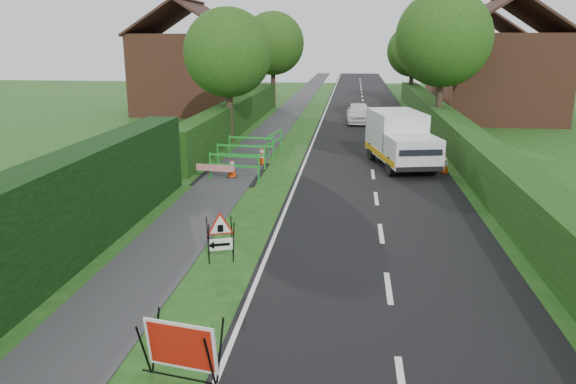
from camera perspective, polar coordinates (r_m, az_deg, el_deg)
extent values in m
plane|color=#1A4814|center=(11.47, -2.35, -11.29)|extent=(120.00, 120.00, 0.00)
cube|color=black|center=(45.43, 7.69, 8.62)|extent=(6.00, 90.00, 0.02)
cube|color=#2D2D30|center=(45.66, 0.69, 8.79)|extent=(2.00, 90.00, 0.02)
cube|color=black|center=(13.14, -24.73, -9.17)|extent=(1.10, 18.00, 2.50)
cube|color=#14380F|center=(33.20, -5.08, 6.30)|extent=(1.00, 24.00, 1.80)
cube|color=#14380F|center=(27.07, 16.82, 3.67)|extent=(1.20, 50.00, 1.50)
cube|color=brown|center=(41.85, -9.81, 11.76)|extent=(7.00, 7.00, 5.50)
cube|color=#331E19|center=(42.33, -12.43, 16.88)|extent=(4.00, 7.40, 2.58)
cube|color=#331E19|center=(41.36, -7.62, 17.14)|extent=(4.00, 7.40, 2.58)
cube|color=#331E19|center=(41.86, -10.13, 18.52)|extent=(0.25, 7.40, 0.18)
cube|color=brown|center=(39.34, 20.70, 10.82)|extent=(7.00, 7.00, 5.50)
cube|color=#331E19|center=(38.92, 18.64, 16.64)|extent=(4.00, 7.40, 2.58)
cube|color=#331E19|center=(39.75, 23.77, 16.12)|extent=(4.00, 7.40, 2.58)
cube|color=brown|center=(53.21, 18.18, 11.93)|extent=(7.00, 7.00, 5.50)
cube|color=#331E19|center=(52.86, 16.60, 16.22)|extent=(4.00, 7.40, 2.58)
cube|color=#331E19|center=(53.54, 20.44, 15.89)|extent=(4.00, 7.40, 2.58)
cube|color=#331E19|center=(53.22, 18.64, 17.23)|extent=(0.25, 7.40, 0.18)
cylinder|color=#2D2116|center=(29.06, -5.94, 7.62)|extent=(0.36, 0.36, 2.62)
sphere|color=#103B10|center=(28.82, -6.12, 13.90)|extent=(4.40, 4.40, 4.40)
cylinder|color=#2D2116|center=(32.69, 15.06, 8.33)|extent=(0.36, 0.36, 2.97)
sphere|color=#103B10|center=(32.49, 15.52, 14.81)|extent=(5.20, 5.20, 5.20)
cylinder|color=#2D2116|center=(44.72, -1.51, 10.45)|extent=(0.36, 0.36, 2.80)
sphere|color=#103B10|center=(44.57, -1.54, 14.86)|extent=(4.80, 4.80, 4.80)
cylinder|color=#2D2116|center=(48.52, 12.36, 10.28)|extent=(0.36, 0.36, 2.45)
sphere|color=#103B10|center=(48.38, 12.57, 13.83)|extent=(4.20, 4.20, 4.20)
cylinder|color=black|center=(9.22, -14.44, -15.30)|extent=(0.10, 0.34, 0.97)
cylinder|color=black|center=(9.48, -13.27, -14.31)|extent=(0.10, 0.34, 0.97)
cylinder|color=black|center=(8.74, -7.91, -16.78)|extent=(0.10, 0.34, 0.97)
cylinder|color=black|center=(9.02, -6.91, -15.66)|extent=(0.10, 0.34, 0.97)
cylinder|color=black|center=(9.13, -11.23, -17.92)|extent=(1.17, 0.25, 0.03)
cube|color=white|center=(9.04, -10.81, -15.12)|extent=(1.19, 0.37, 0.84)
cube|color=#B8190C|center=(9.03, -10.87, -15.17)|extent=(1.08, 0.32, 0.73)
cylinder|color=black|center=(13.13, -8.04, -5.28)|extent=(0.14, 0.32, 1.07)
cylinder|color=black|center=(13.38, -8.15, -4.88)|extent=(0.14, 0.32, 1.07)
cylinder|color=black|center=(13.19, -5.54, -5.10)|extent=(0.14, 0.32, 1.07)
cylinder|color=black|center=(13.44, -5.70, -4.72)|extent=(0.14, 0.32, 1.07)
cube|color=white|center=(13.29, -6.84, -5.31)|extent=(0.56, 0.22, 0.29)
cube|color=black|center=(13.28, -6.83, -5.33)|extent=(0.40, 0.15, 0.07)
cone|color=black|center=(13.25, -7.82, -5.40)|extent=(0.18, 0.21, 0.17)
cube|color=black|center=(13.14, -6.88, -3.70)|extent=(0.13, 0.05, 0.17)
cube|color=silver|center=(24.37, 10.89, 5.94)|extent=(2.49, 3.36, 1.81)
cube|color=silver|center=(22.28, 12.51, 4.08)|extent=(2.26, 2.31, 1.11)
cube|color=black|center=(21.36, 13.33, 4.30)|extent=(1.66, 0.56, 0.51)
cube|color=#ECAD0C|center=(23.41, 9.18, 3.86)|extent=(1.02, 4.54, 0.23)
cube|color=#ECAD0C|center=(23.97, 13.58, 3.89)|extent=(1.02, 4.54, 0.23)
cube|color=black|center=(21.52, 13.20, 2.29)|extent=(1.82, 0.51, 0.19)
cylinder|color=black|center=(22.10, 10.38, 2.58)|extent=(0.38, 0.78, 0.75)
cylinder|color=black|center=(22.62, 14.51, 2.64)|extent=(0.38, 0.78, 0.75)
cylinder|color=black|center=(24.96, 8.47, 4.10)|extent=(0.38, 0.78, 0.75)
cylinder|color=black|center=(25.42, 12.18, 4.13)|extent=(0.38, 0.78, 0.75)
cube|color=black|center=(23.05, 15.56, 1.88)|extent=(0.38, 0.38, 0.04)
cone|color=#E33A07|center=(22.97, 15.63, 2.84)|extent=(0.32, 0.32, 0.75)
cylinder|color=white|center=(22.97, 15.62, 2.75)|extent=(0.25, 0.25, 0.14)
cylinder|color=white|center=(22.94, 15.65, 3.21)|extent=(0.17, 0.17, 0.10)
cube|color=black|center=(25.12, 14.36, 3.04)|extent=(0.38, 0.38, 0.04)
cone|color=#E33A07|center=(25.04, 14.42, 3.92)|extent=(0.32, 0.32, 0.75)
cylinder|color=white|center=(25.05, 14.41, 3.84)|extent=(0.25, 0.25, 0.14)
cylinder|color=white|center=(25.01, 14.44, 4.26)|extent=(0.17, 0.17, 0.10)
cube|color=black|center=(26.99, 13.76, 3.90)|extent=(0.38, 0.38, 0.04)
cone|color=#E33A07|center=(26.92, 13.81, 4.72)|extent=(0.32, 0.32, 0.75)
cylinder|color=white|center=(26.93, 13.81, 4.64)|extent=(0.25, 0.25, 0.14)
cylinder|color=white|center=(26.89, 13.83, 5.04)|extent=(0.17, 0.17, 0.10)
cube|color=black|center=(21.65, -5.69, 1.53)|extent=(0.38, 0.38, 0.04)
cone|color=#E33A07|center=(21.56, -5.72, 2.55)|extent=(0.32, 0.32, 0.75)
cylinder|color=white|center=(21.57, -5.71, 2.46)|extent=(0.25, 0.25, 0.14)
cylinder|color=white|center=(21.53, -5.73, 2.94)|extent=(0.17, 0.17, 0.10)
cube|color=black|center=(23.83, -2.66, 2.86)|extent=(0.38, 0.38, 0.04)
cone|color=#E33A07|center=(23.75, -2.67, 3.79)|extent=(0.32, 0.32, 0.75)
cylinder|color=white|center=(23.76, -2.67, 3.70)|extent=(0.25, 0.25, 0.14)
cylinder|color=white|center=(23.72, -2.68, 4.14)|extent=(0.17, 0.17, 0.10)
cube|color=#1B9728|center=(21.61, -7.90, 2.74)|extent=(0.06, 0.06, 1.00)
cube|color=#1B9728|center=(20.78, -2.99, 2.37)|extent=(0.06, 0.06, 1.00)
cube|color=#1B9728|center=(21.09, -5.52, 3.67)|extent=(1.96, 0.50, 0.08)
cube|color=#1B9728|center=(21.17, -5.50, 2.69)|extent=(1.96, 0.50, 0.08)
cube|color=#1B9728|center=(21.72, -7.86, 1.51)|extent=(0.14, 0.35, 0.04)
cube|color=#1B9728|center=(20.89, -2.97, 1.08)|extent=(0.14, 0.35, 0.04)
cube|color=#1B9728|center=(23.46, -7.15, 3.76)|extent=(0.05, 0.05, 1.00)
cube|color=#1B9728|center=(22.92, -2.38, 3.59)|extent=(0.05, 0.05, 1.00)
cube|color=#1B9728|center=(23.09, -4.81, 4.70)|extent=(2.00, 0.21, 0.08)
cube|color=#1B9728|center=(23.16, -4.79, 3.80)|extent=(2.00, 0.21, 0.08)
cube|color=#1B9728|center=(23.56, -7.11, 2.61)|extent=(0.09, 0.35, 0.04)
cube|color=#1B9728|center=(23.02, -2.36, 2.42)|extent=(0.09, 0.35, 0.04)
cube|color=#1B9728|center=(25.29, -5.96, 4.62)|extent=(0.05, 0.05, 1.00)
cube|color=#1B9728|center=(24.84, -1.49, 4.51)|extent=(0.05, 0.05, 1.00)
cube|color=#1B9728|center=(24.97, -3.76, 5.52)|extent=(2.00, 0.15, 0.08)
cube|color=#1B9728|center=(25.04, -3.74, 4.68)|extent=(2.00, 0.15, 0.08)
cube|color=#1B9728|center=(25.38, -5.93, 3.56)|extent=(0.08, 0.35, 0.04)
cube|color=#1B9728|center=(24.93, -1.48, 3.42)|extent=(0.08, 0.35, 0.04)
cube|color=#1B9728|center=(25.21, -2.02, 4.66)|extent=(0.06, 0.06, 1.00)
cube|color=#1B9728|center=(27.08, -0.66, 5.41)|extent=(0.06, 0.06, 1.00)
cube|color=#1B9728|center=(26.07, -1.32, 5.95)|extent=(0.40, 1.98, 0.08)
cube|color=#1B9728|center=(26.13, -1.32, 5.15)|extent=(0.40, 1.98, 0.08)
cube|color=#1B9728|center=(25.30, -2.01, 3.59)|extent=(0.36, 0.12, 0.04)
cube|color=#1B9728|center=(27.17, -0.66, 4.41)|extent=(0.36, 0.12, 0.04)
cube|color=red|center=(21.42, -7.39, 1.27)|extent=(1.49, 0.23, 0.25)
imported|color=white|center=(36.04, 7.20, 7.98)|extent=(1.60, 3.83, 1.29)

